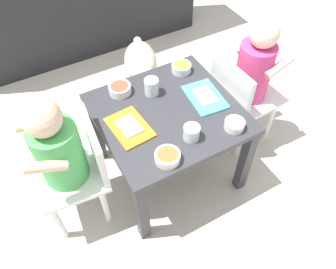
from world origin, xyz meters
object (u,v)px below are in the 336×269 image
at_px(water_cup_right, 191,133).
at_px(cereal_bowl_right_side, 168,157).
at_px(veggie_bowl_far, 234,124).
at_px(veggie_bowl_near, 181,68).
at_px(food_tray_right, 205,97).
at_px(water_cup_left, 152,87).
at_px(seated_child_right, 252,73).
at_px(cereal_bowl_left_side, 120,89).
at_px(seated_child_left, 62,152).
at_px(dog, 141,64).
at_px(dining_table, 168,123).
at_px(food_tray_left, 129,127).

relative_size(water_cup_right, cereal_bowl_right_side, 0.68).
xyz_separation_m(water_cup_right, veggie_bowl_far, (0.17, -0.04, -0.01)).
distance_m(water_cup_right, veggie_bowl_far, 0.18).
bearing_deg(veggie_bowl_near, veggie_bowl_far, -89.62).
xyz_separation_m(food_tray_right, water_cup_left, (-0.19, 0.14, 0.03)).
height_order(seated_child_right, water_cup_left, seated_child_right).
bearing_deg(veggie_bowl_near, water_cup_left, -160.43).
height_order(cereal_bowl_left_side, veggie_bowl_near, same).
xyz_separation_m(seated_child_left, dog, (0.60, 0.60, -0.23)).
relative_size(food_tray_right, cereal_bowl_left_side, 2.18).
height_order(dining_table, veggie_bowl_far, veggie_bowl_far).
height_order(cereal_bowl_right_side, veggie_bowl_far, same).
distance_m(dining_table, water_cup_left, 0.17).
relative_size(food_tray_right, cereal_bowl_right_side, 2.23).
bearing_deg(veggie_bowl_near, cereal_bowl_right_side, -126.28).
distance_m(dining_table, veggie_bowl_far, 0.29).
relative_size(seated_child_left, cereal_bowl_left_side, 7.15).
bearing_deg(dog, veggie_bowl_far, -87.92).
xyz_separation_m(food_tray_left, water_cup_left, (0.17, 0.14, 0.03)).
height_order(dog, water_cup_right, water_cup_right).
xyz_separation_m(seated_child_right, cereal_bowl_right_side, (-0.57, -0.23, 0.01)).
height_order(seated_child_right, water_cup_right, seated_child_right).
xyz_separation_m(seated_child_left, food_tray_left, (0.27, -0.01, -0.00)).
xyz_separation_m(food_tray_right, cereal_bowl_right_side, (-0.30, -0.21, 0.01)).
relative_size(dining_table, seated_child_right, 0.82).
bearing_deg(veggie_bowl_far, seated_child_left, 161.76).
height_order(dog, cereal_bowl_right_side, cereal_bowl_right_side).
xyz_separation_m(dining_table, water_cup_right, (0.01, -0.17, 0.10)).
xyz_separation_m(seated_child_left, veggie_bowl_near, (0.63, 0.20, 0.01)).
bearing_deg(seated_child_right, food_tray_left, -177.82).
xyz_separation_m(food_tray_left, water_cup_right, (0.19, -0.16, 0.02)).
distance_m(food_tray_right, water_cup_right, 0.23).
bearing_deg(cereal_bowl_right_side, veggie_bowl_near, 53.72).
distance_m(seated_child_right, veggie_bowl_far, 0.35).
bearing_deg(dog, veggie_bowl_near, -86.21).
bearing_deg(seated_child_left, dog, 44.63).
bearing_deg(food_tray_right, water_cup_right, -136.31).
xyz_separation_m(dog, cereal_bowl_left_side, (-0.28, -0.40, 0.24)).
distance_m(seated_child_right, cereal_bowl_right_side, 0.62).
distance_m(dog, cereal_bowl_left_side, 0.54).
distance_m(dining_table, food_tray_left, 0.19).
height_order(water_cup_left, veggie_bowl_far, water_cup_left).
height_order(dog, veggie_bowl_near, veggie_bowl_near).
bearing_deg(dining_table, dog, 75.50).
distance_m(dining_table, food_tray_right, 0.19).
bearing_deg(food_tray_right, seated_child_right, 5.05).
xyz_separation_m(cereal_bowl_right_side, veggie_bowl_far, (0.31, 0.01, 0.00)).
distance_m(cereal_bowl_left_side, veggie_bowl_near, 0.31).
height_order(seated_child_left, cereal_bowl_right_side, seated_child_left).
relative_size(dining_table, cereal_bowl_left_side, 5.95).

